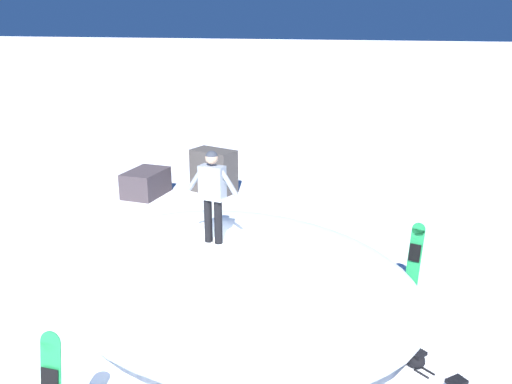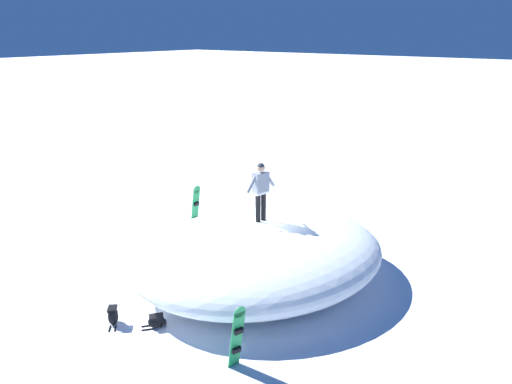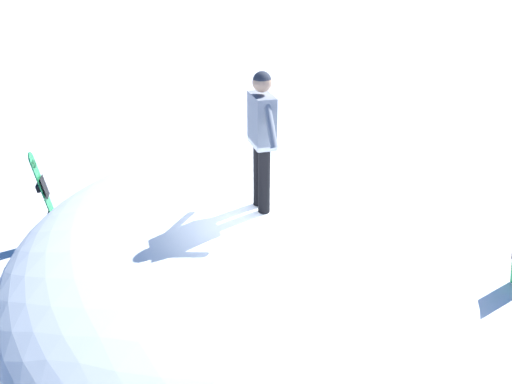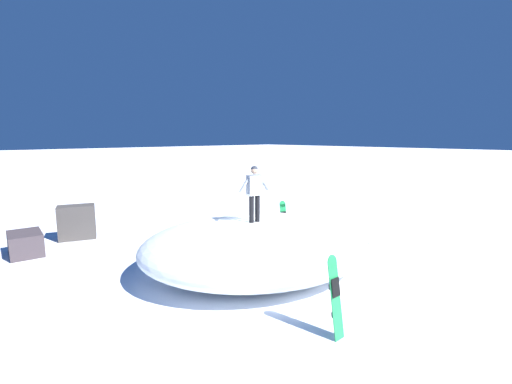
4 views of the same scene
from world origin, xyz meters
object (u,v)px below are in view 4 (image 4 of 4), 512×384
Objects in this scene: snowboard_secondary_upright at (284,220)px; backpack_far at (365,249)px; snowboarder_standing at (254,189)px; snowboard_primary_upright at (335,296)px; backpack_near at (334,249)px.

backpack_far is (3.33, 0.57, -0.56)m from snowboard_secondary_upright.
snowboarder_standing is at bearing -59.60° from snowboard_secondary_upright.
snowboard_secondary_upright reaches higher than backpack_far.
snowboard_secondary_upright is (-2.04, 3.48, -1.82)m from snowboarder_standing.
snowboard_secondary_upright is at bearing 141.15° from snowboard_primary_upright.
snowboard_primary_upright is at bearing -55.24° from backpack_near.
snowboarder_standing is 4.87m from backpack_far.
snowboarder_standing reaches higher than snowboard_primary_upright.
backpack_near is 1.20× the size of backpack_far.
snowboard_primary_upright is at bearing -66.27° from backpack_far.
snowboard_secondary_upright reaches higher than backpack_near.
snowboard_primary_upright is 3.63× the size of backpack_far.
snowboard_primary_upright reaches higher than backpack_near.
snowboard_primary_upright reaches higher than snowboard_secondary_upright.
snowboarder_standing is at bearing 164.26° from snowboard_primary_upright.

